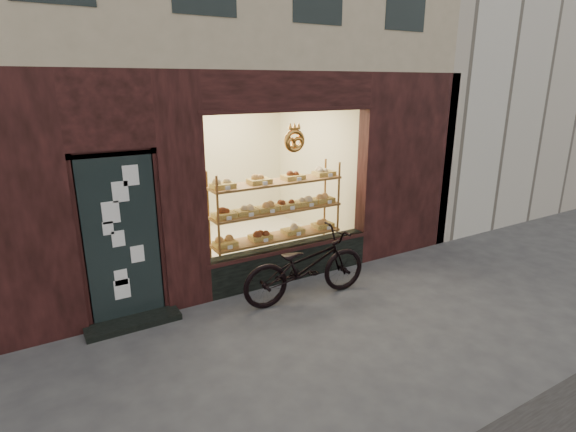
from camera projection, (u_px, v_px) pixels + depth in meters
ground at (353, 353)px, 5.09m from camera, size 90.00×90.00×0.00m
neighbor_right at (500, 26)px, 13.03m from camera, size 12.00×7.00×9.00m
display_shelf at (277, 218)px, 7.16m from camera, size 2.20×0.45×1.70m
bicycle at (306, 266)px, 6.25m from camera, size 1.92×0.78×0.99m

